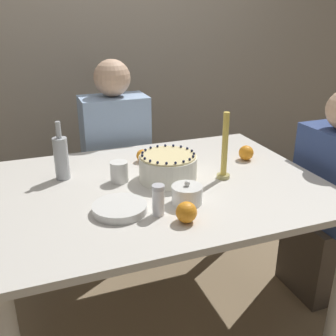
{
  "coord_description": "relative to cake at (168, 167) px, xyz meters",
  "views": [
    {
      "loc": [
        -0.54,
        -1.54,
        1.5
      ],
      "look_at": [
        0.05,
        0.03,
        0.82
      ],
      "focal_mm": 42.0,
      "sensor_mm": 36.0,
      "label": 1
    }
  ],
  "objects": [
    {
      "name": "person_man_blue_shirt",
      "position": [
        -0.08,
        0.72,
        -0.28
      ],
      "size": [
        0.4,
        0.34,
        1.24
      ],
      "rotation": [
        0.0,
        0.0,
        3.14
      ],
      "color": "#595960",
      "rests_on": "ground_plane"
    },
    {
      "name": "sugar_shaker",
      "position": [
        -0.15,
        -0.31,
        0.0
      ],
      "size": [
        0.05,
        0.05,
        0.12
      ],
      "color": "white",
      "rests_on": "dining_table"
    },
    {
      "name": "orange_fruit_0",
      "position": [
        -0.08,
        -0.39,
        -0.02
      ],
      "size": [
        0.08,
        0.08,
        0.08
      ],
      "color": "orange",
      "rests_on": "dining_table"
    },
    {
      "name": "candle",
      "position": [
        0.25,
        -0.08,
        0.07
      ],
      "size": [
        0.06,
        0.06,
        0.32
      ],
      "color": "tan",
      "rests_on": "dining_table"
    },
    {
      "name": "ground_plane",
      "position": [
        -0.05,
        -0.03,
        -0.83
      ],
      "size": [
        12.0,
        12.0,
        0.0
      ],
      "primitive_type": "plane",
      "color": "#8C7556"
    },
    {
      "name": "bottle",
      "position": [
        -0.46,
        0.18,
        0.05
      ],
      "size": [
        0.07,
        0.07,
        0.27
      ],
      "color": "#B2B7BC",
      "rests_on": "dining_table"
    },
    {
      "name": "orange_fruit_1",
      "position": [
        -0.04,
        0.26,
        -0.03
      ],
      "size": [
        0.07,
        0.07,
        0.07
      ],
      "color": "orange",
      "rests_on": "dining_table"
    },
    {
      "name": "sugar_bowl",
      "position": [
        -0.01,
        -0.25,
        -0.02
      ],
      "size": [
        0.13,
        0.13,
        0.1
      ],
      "color": "silver",
      "rests_on": "dining_table"
    },
    {
      "name": "cake",
      "position": [
        0.0,
        0.0,
        0.0
      ],
      "size": [
        0.27,
        0.27,
        0.13
      ],
      "color": "white",
      "rests_on": "dining_table"
    },
    {
      "name": "dining_table",
      "position": [
        -0.05,
        -0.03,
        -0.16
      ],
      "size": [
        1.47,
        1.1,
        0.77
      ],
      "color": "beige",
      "rests_on": "ground_plane"
    },
    {
      "name": "plate_stack",
      "position": [
        -0.29,
        -0.23,
        -0.04
      ],
      "size": [
        0.22,
        0.22,
        0.03
      ],
      "color": "silver",
      "rests_on": "dining_table"
    },
    {
      "name": "wall_behind",
      "position": [
        -0.05,
        1.37,
        0.47
      ],
      "size": [
        8.0,
        0.05,
        2.6
      ],
      "color": "#ADA393",
      "rests_on": "ground_plane"
    },
    {
      "name": "orange_fruit_2",
      "position": [
        0.47,
        0.09,
        -0.02
      ],
      "size": [
        0.08,
        0.08,
        0.08
      ],
      "color": "orange",
      "rests_on": "dining_table"
    },
    {
      "name": "cup",
      "position": [
        -0.22,
        0.05,
        -0.01
      ],
      "size": [
        0.08,
        0.08,
        0.1
      ],
      "color": "white",
      "rests_on": "dining_table"
    },
    {
      "name": "person_woman_floral",
      "position": [
        0.88,
        -0.13,
        -0.33
      ],
      "size": [
        0.34,
        0.4,
        1.15
      ],
      "rotation": [
        0.0,
        0.0,
        1.57
      ],
      "color": "#473D33",
      "rests_on": "ground_plane"
    }
  ]
}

